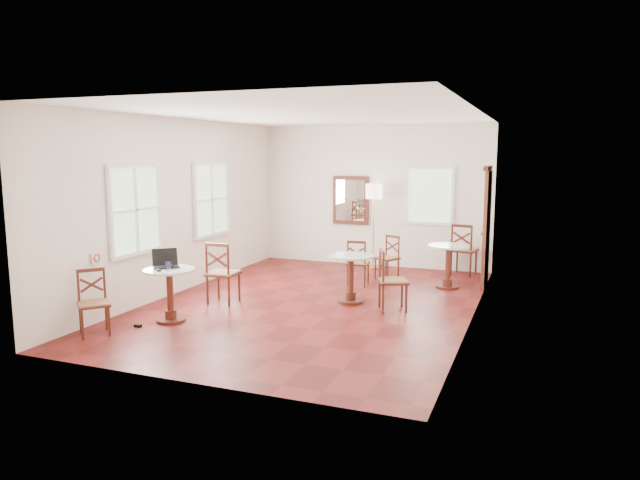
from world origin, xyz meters
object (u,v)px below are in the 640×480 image
Objects in this scene: cafe_table_mid at (351,273)px; laptop at (165,263)px; cafe_table_back at (448,261)px; floor_lamp at (374,197)px; chair_mid_b at (391,280)px; chair_back_b at (388,257)px; mouse at (159,270)px; navy_mug at (168,265)px; power_adapter at (138,326)px; cafe_table_near at (170,289)px; water_glass at (168,267)px; chair_near_a at (222,273)px; chair_mid_a at (358,263)px; chair_back_a at (464,250)px; chair_near_b at (93,303)px.

laptop is at bearing -140.20° from cafe_table_mid.
cafe_table_back is 2.38m from floor_lamp.
floor_lamp reaches higher than cafe_table_mid.
chair_mid_b is 1.14× the size of chair_back_b.
navy_mug is at bearing 92.53° from mouse.
cafe_table_mid reaches higher than power_adapter.
cafe_table_near is 0.39m from water_glass.
power_adapter is at bearing 70.74° from chair_near_a.
navy_mug reaches higher than cafe_table_near.
chair_mid_b is 3.34m from water_glass.
chair_mid_b is at bearing -69.35° from floor_lamp.
chair_near_a reaches higher than navy_mug.
cafe_table_back is at bearing -170.86° from chair_mid_a.
floor_lamp reaches higher than chair_near_a.
floor_lamp is (-0.54, 0.88, 1.10)m from chair_back_b.
chair_mid_b is 3.40m from laptop.
chair_back_a is 2.12m from floor_lamp.
chair_near_b is at bearing 65.72° from chair_near_a.
cafe_table_near is 0.99× the size of cafe_table_mid.
floor_lamp is at bearing 20.79° from chair_near_b.
power_adapter is (-0.27, -0.40, -0.46)m from cafe_table_near.
laptop is at bearing -135.71° from cafe_table_back.
chair_near_b reaches higher than chair_back_b.
chair_mid_a is 3.88m from mouse.
floor_lamp is at bearing 144.56° from cafe_table_back.
cafe_table_mid is 0.92× the size of chair_mid_a.
navy_mug is (0.01, 0.21, 0.03)m from mouse.
chair_mid_a is at bearing -83.96° from floor_lamp.
laptop is (-1.80, -4.71, -0.67)m from floor_lamp.
chair_near_b is 5.57m from chair_back_b.
chair_back_b is (2.21, 3.94, -0.06)m from cafe_table_near.
chair_near_b is 1.05× the size of chair_back_b.
power_adapter is at bearing -93.35° from chair_back_b.
chair_near_a is at bearing -99.88° from chair_back_b.
chair_back_a is (0.71, 3.08, 0.04)m from chair_mid_b.
water_glass is (-0.09, -1.31, 0.33)m from chair_near_a.
chair_mid_a is at bearing 102.05° from cafe_table_mid.
mouse is (0.11, -0.30, -0.05)m from laptop.
chair_near_a is 9.31× the size of water_glass.
laptop is 0.97m from power_adapter.
chair_back_a is at bearing 63.26° from cafe_table_mid.
navy_mug reaches higher than power_adapter.
laptop is (-3.55, -3.46, 0.35)m from cafe_table_back.
cafe_table_near is at bearing 98.00° from chair_mid_b.
water_glass is (-2.12, -4.08, 0.41)m from chair_back_b.
power_adapter is at bearing 7.17° from chair_near_b.
chair_mid_b reaches higher than power_adapter.
cafe_table_near is 3.32m from chair_mid_b.
water_glass is (0.11, -0.15, 0.01)m from navy_mug.
laptop is (0.46, 0.98, 0.40)m from chair_near_b.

